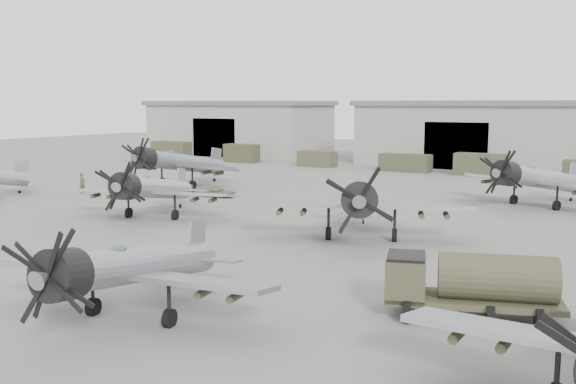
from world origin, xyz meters
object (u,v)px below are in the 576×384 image
object	(u,v)px
aircraft_near_1	(127,268)
aircraft_mid_1	(150,189)
aircraft_far_1	(535,178)
ground_crew	(82,183)
aircraft_mid_2	(362,202)
fuel_tanker	(470,281)
tug_trailer	(194,190)
aircraft_far_0	(175,162)

from	to	relation	value
aircraft_near_1	aircraft_mid_1	size ratio (longest dim) A/B	0.97
aircraft_far_1	ground_crew	xyz separation A→B (m)	(-37.60, -13.29, -1.37)
aircraft_mid_2	fuel_tanker	world-z (taller)	aircraft_mid_2
aircraft_near_1	fuel_tanker	distance (m)	13.33
ground_crew	aircraft_near_1	bearing A→B (deg)	-137.43
fuel_tanker	tug_trailer	distance (m)	37.38
fuel_tanker	ground_crew	world-z (taller)	fuel_tanker
aircraft_mid_2	aircraft_far_0	size ratio (longest dim) A/B	0.95
aircraft_near_1	ground_crew	distance (m)	37.65
aircraft_near_1	aircraft_mid_1	xyz separation A→B (m)	(-14.62, 17.05, 0.09)
aircraft_mid_1	aircraft_far_1	distance (m)	30.39
aircraft_mid_1	aircraft_far_0	size ratio (longest dim) A/B	0.89
fuel_tanker	aircraft_mid_2	bearing A→B (deg)	112.86
aircraft_far_0	ground_crew	bearing A→B (deg)	-116.63
aircraft_near_1	tug_trailer	world-z (taller)	aircraft_near_1
fuel_tanker	ground_crew	bearing A→B (deg)	139.31
aircraft_far_1	ground_crew	world-z (taller)	aircraft_far_1
aircraft_near_1	ground_crew	bearing A→B (deg)	132.56
aircraft_mid_2	ground_crew	bearing A→B (deg)	146.87
aircraft_far_1	aircraft_mid_2	bearing A→B (deg)	-86.02
fuel_tanker	tug_trailer	size ratio (longest dim) A/B	1.13
aircraft_mid_1	tug_trailer	size ratio (longest dim) A/B	1.96
aircraft_near_1	fuel_tanker	world-z (taller)	aircraft_near_1
aircraft_far_1	fuel_tanker	size ratio (longest dim) A/B	1.78
aircraft_far_0	tug_trailer	size ratio (longest dim) A/B	2.21
aircraft_near_1	aircraft_mid_1	bearing A→B (deg)	122.14
aircraft_mid_1	aircraft_far_1	xyz separation A→B (m)	(22.96, 19.91, 0.12)
tug_trailer	aircraft_mid_2	bearing A→B (deg)	-28.76
aircraft_far_0	tug_trailer	xyz separation A→B (m)	(5.02, -3.32, -2.05)
aircraft_near_1	aircraft_mid_1	distance (m)	22.46
aircraft_far_1	tug_trailer	bearing A→B (deg)	-139.25
tug_trailer	ground_crew	distance (m)	10.62
aircraft_near_1	aircraft_far_1	size ratio (longest dim) A/B	0.94
aircraft_far_1	fuel_tanker	world-z (taller)	aircraft_far_1
aircraft_mid_1	aircraft_far_1	world-z (taller)	aircraft_far_1
aircraft_mid_1	tug_trailer	distance (m)	12.41
aircraft_mid_1	tug_trailer	xyz separation A→B (m)	(-5.07, 11.19, -1.76)
aircraft_near_1	aircraft_mid_1	world-z (taller)	aircraft_mid_1
aircraft_mid_2	ground_crew	distance (m)	31.44
ground_crew	tug_trailer	bearing A→B (deg)	-72.90
aircraft_near_1	aircraft_mid_2	bearing A→B (deg)	76.34
aircraft_far_1	aircraft_mid_1	bearing A→B (deg)	-115.59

